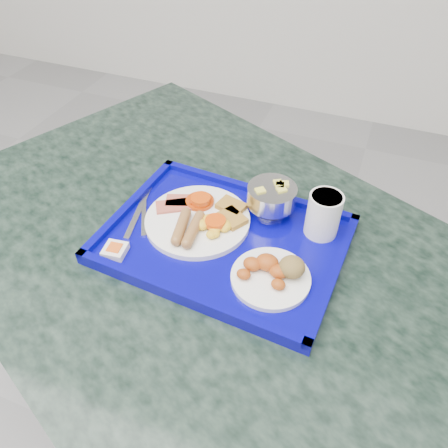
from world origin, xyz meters
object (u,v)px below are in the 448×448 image
(bread_plate, at_px, (273,273))
(fruit_bowl, at_px, (272,196))
(table, at_px, (208,302))
(tray, at_px, (224,240))
(juice_cup, at_px, (324,213))
(main_plate, at_px, (200,219))

(bread_plate, xyz_separation_m, fruit_bowl, (-0.06, 0.18, 0.03))
(table, bearing_deg, tray, 21.41)
(tray, distance_m, juice_cup, 0.21)
(table, relative_size, bread_plate, 10.06)
(main_plate, relative_size, fruit_bowl, 2.13)
(tray, bearing_deg, main_plate, 159.87)
(main_plate, bearing_deg, tray, -20.13)
(juice_cup, bearing_deg, fruit_bowl, 170.45)
(table, height_order, main_plate, main_plate)
(table, bearing_deg, juice_cup, 25.86)
(main_plate, xyz_separation_m, juice_cup, (0.24, 0.07, 0.04))
(tray, xyz_separation_m, juice_cup, (0.18, 0.09, 0.06))
(main_plate, bearing_deg, bread_plate, -25.36)
(table, relative_size, main_plate, 6.74)
(tray, distance_m, fruit_bowl, 0.14)
(table, distance_m, juice_cup, 0.36)
(main_plate, height_order, bread_plate, bread_plate)
(tray, bearing_deg, juice_cup, 26.74)
(fruit_bowl, bearing_deg, bread_plate, -71.57)
(tray, height_order, main_plate, main_plate)
(table, height_order, tray, tray)
(tray, relative_size, main_plate, 2.25)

